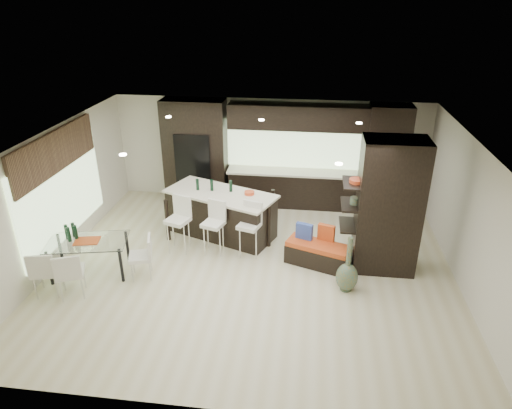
# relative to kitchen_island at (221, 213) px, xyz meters

# --- Properties ---
(ground) EXTENTS (8.00, 8.00, 0.00)m
(ground) POSITION_rel_kitchen_island_xyz_m (0.90, -1.36, -0.52)
(ground) COLOR beige
(ground) RESTS_ON ground
(back_wall) EXTENTS (8.00, 0.02, 2.70)m
(back_wall) POSITION_rel_kitchen_island_xyz_m (0.90, 2.14, 0.83)
(back_wall) COLOR silver
(back_wall) RESTS_ON ground
(left_wall) EXTENTS (0.02, 7.00, 2.70)m
(left_wall) POSITION_rel_kitchen_island_xyz_m (-3.10, -1.36, 0.83)
(left_wall) COLOR silver
(left_wall) RESTS_ON ground
(right_wall) EXTENTS (0.02, 7.00, 2.70)m
(right_wall) POSITION_rel_kitchen_island_xyz_m (4.90, -1.36, 0.83)
(right_wall) COLOR silver
(right_wall) RESTS_ON ground
(ceiling) EXTENTS (8.00, 7.00, 0.02)m
(ceiling) POSITION_rel_kitchen_island_xyz_m (0.90, -1.36, 2.18)
(ceiling) COLOR white
(ceiling) RESTS_ON ground
(window_left) EXTENTS (0.04, 3.20, 1.90)m
(window_left) POSITION_rel_kitchen_island_xyz_m (-3.06, -1.16, 0.83)
(window_left) COLOR #B2D199
(window_left) RESTS_ON left_wall
(window_back) EXTENTS (3.40, 0.04, 1.20)m
(window_back) POSITION_rel_kitchen_island_xyz_m (1.50, 2.10, 1.03)
(window_back) COLOR #B2D199
(window_back) RESTS_ON back_wall
(stone_accent) EXTENTS (0.08, 3.00, 0.80)m
(stone_accent) POSITION_rel_kitchen_island_xyz_m (-3.03, -1.16, 1.73)
(stone_accent) COLOR brown
(stone_accent) RESTS_ON left_wall
(ceiling_spots) EXTENTS (4.00, 3.00, 0.02)m
(ceiling_spots) POSITION_rel_kitchen_island_xyz_m (0.90, -1.11, 2.16)
(ceiling_spots) COLOR white
(ceiling_spots) RESTS_ON ceiling
(back_cabinetry) EXTENTS (6.80, 0.68, 2.70)m
(back_cabinetry) POSITION_rel_kitchen_island_xyz_m (1.40, 1.81, 0.83)
(back_cabinetry) COLOR black
(back_cabinetry) RESTS_ON ground
(refrigerator) EXTENTS (0.90, 0.68, 1.90)m
(refrigerator) POSITION_rel_kitchen_island_xyz_m (-1.00, 1.76, 0.43)
(refrigerator) COLOR black
(refrigerator) RESTS_ON ground
(partition_column) EXTENTS (1.20, 0.80, 2.70)m
(partition_column) POSITION_rel_kitchen_island_xyz_m (3.50, -0.96, 0.83)
(partition_column) COLOR black
(partition_column) RESTS_ON ground
(kitchen_island) EXTENTS (2.70, 1.91, 1.03)m
(kitchen_island) POSITION_rel_kitchen_island_xyz_m (0.00, 0.00, 0.00)
(kitchen_island) COLOR black
(kitchen_island) RESTS_ON ground
(stool_left) EXTENTS (0.56, 0.56, 0.99)m
(stool_left) POSITION_rel_kitchen_island_xyz_m (-0.76, -0.85, -0.02)
(stool_left) COLOR white
(stool_left) RESTS_ON ground
(stool_mid) EXTENTS (0.52, 0.52, 0.94)m
(stool_mid) POSITION_rel_kitchen_island_xyz_m (0.00, -0.84, -0.05)
(stool_mid) COLOR white
(stool_mid) RESTS_ON ground
(stool_right) EXTENTS (0.53, 0.53, 0.95)m
(stool_right) POSITION_rel_kitchen_island_xyz_m (0.76, -0.84, -0.04)
(stool_right) COLOR white
(stool_right) RESTS_ON ground
(bench) EXTENTS (1.38, 0.90, 0.49)m
(bench) POSITION_rel_kitchen_island_xyz_m (2.20, -1.06, -0.27)
(bench) COLOR black
(bench) RESTS_ON ground
(floor_vase) EXTENTS (0.44, 0.44, 1.12)m
(floor_vase) POSITION_rel_kitchen_island_xyz_m (2.74, -1.87, 0.04)
(floor_vase) COLOR #4E5D42
(floor_vase) RESTS_ON ground
(dining_table) EXTENTS (1.64, 1.13, 0.72)m
(dining_table) POSITION_rel_kitchen_island_xyz_m (-2.25, -1.93, -0.16)
(dining_table) COLOR white
(dining_table) RESTS_ON ground
(chair_near) EXTENTS (0.61, 0.61, 0.86)m
(chair_near) POSITION_rel_kitchen_island_xyz_m (-2.25, -2.67, -0.09)
(chair_near) COLOR white
(chair_near) RESTS_ON ground
(chair_far) EXTENTS (0.57, 0.57, 0.86)m
(chair_far) POSITION_rel_kitchen_island_xyz_m (-2.72, -2.67, -0.09)
(chair_far) COLOR white
(chair_far) RESTS_ON ground
(chair_end) EXTENTS (0.54, 0.54, 0.80)m
(chair_end) POSITION_rel_kitchen_island_xyz_m (-1.21, -1.93, -0.12)
(chair_end) COLOR white
(chair_end) RESTS_ON ground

